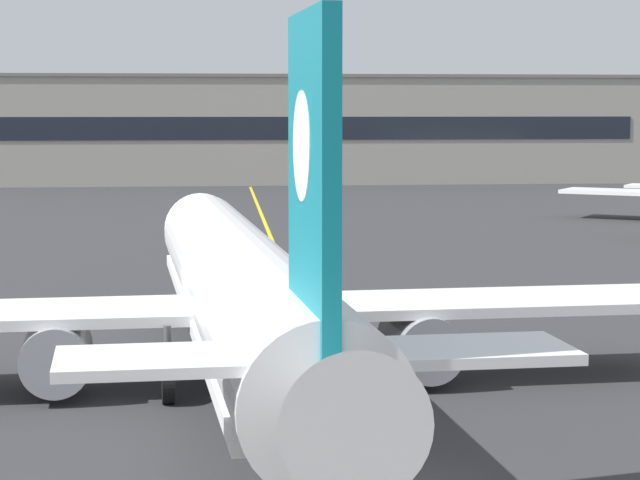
% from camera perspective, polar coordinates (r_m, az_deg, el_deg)
% --- Properties ---
extents(taxiway_centreline, '(4.77, 179.95, 0.01)m').
position_cam_1_polar(taxiway_centreline, '(61.74, -1.02, -2.87)').
color(taxiway_centreline, yellow).
rests_on(taxiway_centreline, ground).
extents(airliner_foreground, '(32.22, 41.52, 11.65)m').
position_cam_1_polar(airliner_foreground, '(42.76, -3.59, -2.33)').
color(airliner_foreground, white).
rests_on(airliner_foreground, ground).
extents(terminal_building, '(112.25, 12.40, 13.60)m').
position_cam_1_polar(terminal_building, '(158.68, -5.49, 5.04)').
color(terminal_building, '#9E998E').
rests_on(terminal_building, ground).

